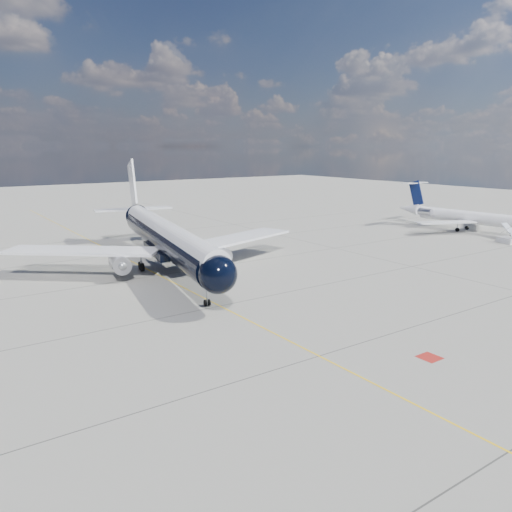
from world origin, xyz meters
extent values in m
plane|color=gray|center=(0.00, 30.00, 0.00)|extent=(320.00, 320.00, 0.00)
cube|color=yellow|center=(0.00, 25.00, 0.00)|extent=(0.16, 160.00, 0.01)
cube|color=maroon|center=(6.80, -10.00, 0.00)|extent=(1.60, 1.60, 0.01)
cylinder|color=black|center=(1.96, 26.63, 4.11)|extent=(10.59, 37.21, 3.72)
sphere|color=black|center=(-1.69, 7.41, 4.11)|extent=(4.35, 4.35, 3.72)
cone|color=black|center=(6.25, 49.21, 4.70)|extent=(4.93, 7.42, 3.72)
cylinder|color=white|center=(1.96, 26.63, 5.04)|extent=(10.15, 38.98, 2.90)
cube|color=black|center=(-1.73, 7.21, 4.65)|extent=(2.53, 1.59, 0.54)
cube|color=white|center=(-7.86, 29.98, 3.23)|extent=(17.71, 15.57, 0.31)
cube|color=white|center=(12.32, 26.15, 3.23)|extent=(19.39, 10.24, 0.31)
cube|color=black|center=(1.96, 26.63, 2.74)|extent=(5.86, 10.38, 0.98)
cylinder|color=#B5B5BD|center=(-4.65, 25.89, 2.10)|extent=(2.99, 4.83, 2.19)
cylinder|color=#B5B5BD|center=(7.84, 23.52, 2.10)|extent=(2.99, 4.83, 2.19)
sphere|color=gray|center=(-5.04, 23.87, 2.10)|extent=(1.26, 1.26, 1.08)
sphere|color=gray|center=(7.46, 21.50, 2.10)|extent=(1.26, 1.26, 1.08)
cube|color=white|center=(-4.62, 26.08, 2.84)|extent=(0.80, 3.12, 1.08)
cube|color=white|center=(7.88, 23.71, 2.84)|extent=(0.80, 3.12, 1.08)
cube|color=white|center=(6.16, 48.73, 9.68)|extent=(1.47, 6.15, 8.34)
cube|color=white|center=(6.25, 49.21, 5.48)|extent=(13.08, 5.45, 0.22)
cylinder|color=gray|center=(-1.05, 10.77, 1.22)|extent=(0.21, 0.21, 2.05)
cylinder|color=black|center=(-1.25, 10.81, 0.34)|extent=(0.30, 0.71, 0.68)
cylinder|color=black|center=(-0.86, 10.73, 0.34)|extent=(0.30, 0.71, 0.68)
cylinder|color=gray|center=(-0.84, 28.65, 1.32)|extent=(0.30, 0.30, 1.86)
cylinder|color=gray|center=(5.31, 27.48, 1.32)|extent=(0.30, 0.30, 1.86)
cylinder|color=black|center=(-0.94, 28.12, 0.54)|extent=(0.63, 1.14, 1.08)
cylinder|color=black|center=(-0.74, 29.18, 0.54)|extent=(0.63, 1.14, 1.08)
cylinder|color=black|center=(5.21, 26.95, 0.54)|extent=(0.63, 1.14, 1.08)
cylinder|color=black|center=(5.41, 28.01, 0.54)|extent=(0.63, 1.14, 1.08)
cylinder|color=white|center=(61.99, 22.63, 2.73)|extent=(3.90, 19.52, 2.38)
cone|color=white|center=(60.99, 35.37, 3.08)|extent=(2.72, 4.58, 2.38)
cube|color=white|center=(55.77, 23.03, 2.20)|extent=(11.23, 6.98, 0.19)
cube|color=white|center=(68.07, 24.00, 2.20)|extent=(10.81, 8.30, 0.19)
cylinder|color=#B5B5BD|center=(59.53, 30.40, 3.08)|extent=(1.54, 2.92, 1.32)
cylinder|color=#B5B5BD|center=(63.22, 30.69, 3.08)|extent=(1.54, 2.92, 1.32)
cube|color=white|center=(59.96, 30.43, 3.08)|extent=(0.99, 1.48, 0.16)
cube|color=white|center=(62.78, 30.65, 3.08)|extent=(0.99, 1.48, 0.16)
cube|color=#09133F|center=(61.09, 34.06, 6.39)|extent=(0.50, 3.71, 5.40)
cube|color=white|center=(61.05, 34.58, 8.50)|extent=(7.17, 2.31, 0.14)
cylinder|color=gray|center=(62.65, 14.29, 0.84)|extent=(0.15, 0.15, 1.50)
cylinder|color=black|center=(62.65, 14.29, 0.26)|extent=(0.20, 0.54, 0.53)
cylinder|color=gray|center=(60.17, 23.37, 0.84)|extent=(0.19, 0.19, 1.50)
cylinder|color=gray|center=(63.68, 23.65, 0.84)|extent=(0.19, 0.19, 1.50)
cylinder|color=black|center=(60.17, 23.37, 0.37)|extent=(0.34, 0.76, 0.74)
cylinder|color=black|center=(63.68, 23.65, 0.37)|extent=(0.34, 0.76, 0.74)
cube|color=white|center=(57.19, 11.75, 0.46)|extent=(3.14, 3.58, 0.92)
cube|color=#B5B5BD|center=(57.19, 11.75, 2.14)|extent=(2.01, 3.17, 2.12)
cylinder|color=gray|center=(56.60, 11.90, 2.35)|extent=(0.80, 2.82, 2.06)
camera|label=1|loc=(-24.40, -31.75, 15.81)|focal=35.00mm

